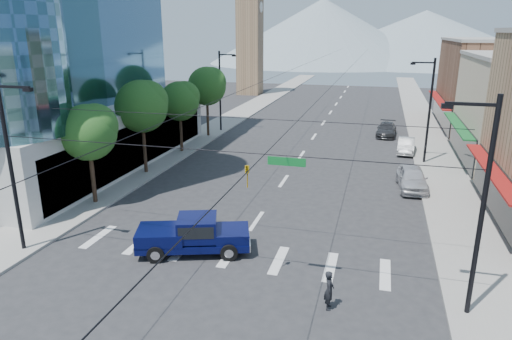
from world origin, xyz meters
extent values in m
plane|color=#28282B|center=(0.00, 0.00, 0.00)|extent=(160.00, 160.00, 0.00)
cube|color=gray|center=(-12.00, 40.00, 0.07)|extent=(4.00, 120.00, 0.15)
cube|color=gray|center=(12.00, 40.00, 0.07)|extent=(4.00, 120.00, 0.15)
cube|color=brown|center=(20.00, 40.00, 5.00)|extent=(12.00, 18.00, 10.00)
cube|color=#8C6B4C|center=(-16.50, 62.00, 9.00)|extent=(4.00, 4.00, 18.00)
cone|color=gray|center=(-15.00, 150.00, 11.00)|extent=(80.00, 80.00, 22.00)
cone|color=gray|center=(20.00, 160.00, 9.00)|extent=(90.00, 90.00, 18.00)
cylinder|color=black|center=(-11.20, 6.00, 2.27)|extent=(0.28, 0.28, 4.55)
sphere|color=#1B521C|center=(-11.20, 6.00, 4.88)|extent=(3.64, 3.64, 3.64)
sphere|color=#1B521C|center=(-10.80, 6.30, 5.28)|extent=(2.86, 2.86, 2.86)
cylinder|color=black|center=(-11.20, 13.00, 2.55)|extent=(0.28, 0.28, 5.11)
sphere|color=#1B521C|center=(-11.20, 13.00, 5.47)|extent=(4.09, 4.09, 4.09)
sphere|color=#1B521C|center=(-10.80, 13.30, 5.88)|extent=(3.21, 3.21, 3.21)
cylinder|color=black|center=(-11.20, 20.00, 2.27)|extent=(0.28, 0.28, 4.55)
sphere|color=#1B521C|center=(-11.20, 20.00, 4.88)|extent=(3.64, 3.64, 3.64)
sphere|color=#1B521C|center=(-10.80, 20.30, 5.28)|extent=(2.86, 2.86, 2.86)
cylinder|color=black|center=(-11.20, 27.00, 2.55)|extent=(0.28, 0.28, 5.11)
sphere|color=#1B521C|center=(-11.20, 27.00, 5.47)|extent=(4.09, 4.09, 4.09)
sphere|color=#1B521C|center=(-10.80, 27.30, 5.88)|extent=(3.21, 3.21, 3.21)
cylinder|color=black|center=(-10.80, -1.00, 4.50)|extent=(0.20, 0.20, 9.00)
cylinder|color=black|center=(10.80, -1.00, 4.50)|extent=(0.20, 0.20, 9.00)
cylinder|color=black|center=(0.00, -1.00, 6.20)|extent=(21.60, 0.04, 0.04)
imported|color=gold|center=(1.50, -1.00, 5.15)|extent=(0.16, 0.20, 1.00)
cube|color=#0C6626|center=(3.20, -1.00, 5.95)|extent=(1.60, 0.06, 0.35)
cylinder|color=black|center=(-10.80, 30.00, 4.50)|extent=(0.20, 0.20, 9.00)
cube|color=black|center=(-9.90, 30.00, 8.60)|extent=(1.80, 0.12, 0.12)
cube|color=black|center=(-9.10, 30.00, 8.50)|extent=(0.40, 0.25, 0.18)
cylinder|color=black|center=(10.80, 22.00, 4.50)|extent=(0.20, 0.20, 9.00)
cube|color=black|center=(9.90, 22.00, 8.60)|extent=(1.80, 0.12, 0.12)
cube|color=black|center=(9.10, 22.00, 8.50)|extent=(0.40, 0.25, 0.18)
cube|color=#080C3E|center=(-2.07, 1.20, 0.57)|extent=(6.10, 3.81, 0.37)
cube|color=#080C3E|center=(-0.15, 1.85, 0.99)|extent=(2.22, 2.41, 0.57)
cube|color=#080C3E|center=(-1.88, 1.27, 1.41)|extent=(2.50, 2.46, 1.15)
cube|color=black|center=(-1.88, 1.27, 1.51)|extent=(2.31, 2.43, 0.63)
cube|color=#080C3E|center=(-3.66, 0.67, 1.04)|extent=(2.94, 2.74, 0.68)
cube|color=silver|center=(0.64, 2.12, 0.57)|extent=(0.75, 1.92, 0.37)
cube|color=silver|center=(-4.79, 0.28, 0.57)|extent=(0.75, 1.92, 0.31)
cylinder|color=black|center=(-0.03, 0.85, 0.44)|extent=(0.93, 0.58, 0.88)
cylinder|color=black|center=(-0.66, 2.72, 0.44)|extent=(0.93, 0.58, 0.88)
cylinder|color=black|center=(-3.49, -0.32, 0.44)|extent=(0.93, 0.58, 0.88)
cylinder|color=black|center=(-4.12, 1.56, 0.44)|extent=(0.93, 0.58, 0.88)
imported|color=black|center=(5.30, -2.00, 0.86)|extent=(0.48, 0.67, 1.72)
imported|color=silver|center=(9.40, 14.67, 0.83)|extent=(2.32, 5.01, 1.66)
imported|color=silver|center=(9.40, 25.42, 0.70)|extent=(1.74, 4.34, 1.40)
imported|color=#343437|center=(7.60, 32.47, 0.72)|extent=(2.28, 5.04, 1.43)
camera|label=1|loc=(6.75, -18.76, 11.12)|focal=32.00mm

